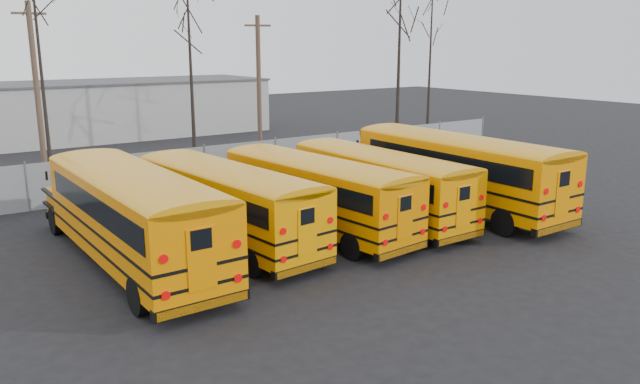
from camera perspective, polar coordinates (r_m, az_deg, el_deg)
ground at (r=21.10m, az=3.50°, el=-5.50°), size 120.00×120.00×0.00m
fence at (r=30.83m, az=-10.47°, el=2.30°), size 40.00×0.04×2.00m
distant_building at (r=49.97m, az=-18.12°, el=7.22°), size 22.00×8.00×4.00m
bus_a at (r=20.07m, az=-16.90°, el=-1.51°), size 2.74×11.38×3.18m
bus_b at (r=21.64m, az=-8.77°, el=-0.52°), size 3.27×10.39×2.86m
bus_c at (r=22.86m, az=-0.63°, el=0.37°), size 3.27×10.33×2.85m
bus_d at (r=24.54m, az=5.22°, el=1.19°), size 2.39×10.13×2.83m
bus_e at (r=26.46m, az=12.14°, el=2.37°), size 2.68×11.59×3.24m
utility_pole_left at (r=34.17m, az=-24.46°, el=8.39°), size 1.57×0.27×8.83m
utility_pole_right at (r=36.05m, az=-5.60°, el=9.33°), size 1.46×0.52×8.36m
tree_2 at (r=32.17m, az=-24.27°, el=11.43°), size 0.26×0.26×12.72m
tree_3 at (r=34.50m, az=-11.75°, el=11.28°), size 0.26×0.26×11.41m
tree_4 at (r=40.88m, az=7.23°, el=12.31°), size 0.26×0.26×12.22m
tree_5 at (r=43.18m, az=10.02°, el=11.64°), size 0.26×0.26×11.28m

